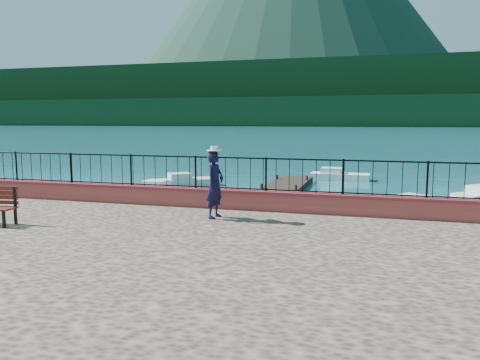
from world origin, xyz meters
The scene contains 12 objects.
ground centered at (0.00, 0.00, 0.00)m, with size 2000.00×2000.00×0.00m, color #19596B.
parapet centered at (0.00, 3.70, 1.49)m, with size 28.00×0.46×0.58m, color #B1473F.
railing centered at (0.00, 3.70, 2.25)m, with size 27.00×0.05×0.95m, color black.
dock centered at (-2.00, 12.00, 0.15)m, with size 2.00×16.00×0.30m, color #2D231C.
far_forest centered at (0.00, 300.00, 9.00)m, with size 900.00×60.00×18.00m, color black.
foothills centered at (0.00, 360.00, 22.00)m, with size 900.00×120.00×44.00m, color black.
person centered at (-1.38, 2.27, 2.11)m, with size 0.67×0.44×1.83m, color black.
hat centered at (-1.38, 2.27, 3.09)m, with size 0.44×0.44×0.12m, color silver.
boat_0 centered at (-7.52, 12.03, 0.40)m, with size 3.31×1.30×0.80m, color silver.
boat_1 centered at (4.89, 10.28, 0.40)m, with size 3.82×1.30×0.80m, color silver.
boat_3 centered at (-7.76, 15.81, 0.40)m, with size 3.49×1.30×0.80m, color silver.
boat_4 centered at (0.61, 21.09, 0.40)m, with size 3.71×1.30×0.80m, color white.
Camera 1 is at (2.74, -9.52, 3.84)m, focal length 35.00 mm.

